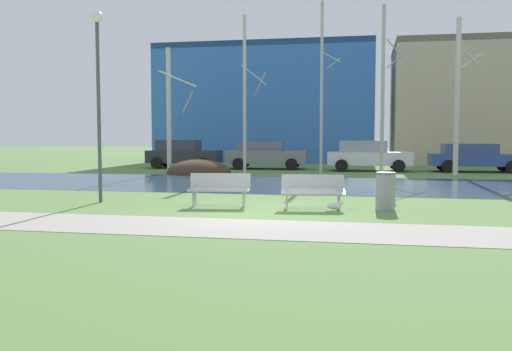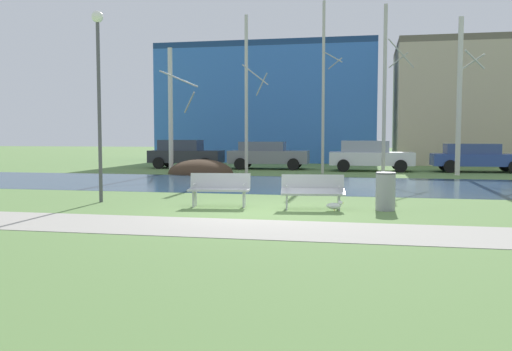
{
  "view_description": "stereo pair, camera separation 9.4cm",
  "coord_description": "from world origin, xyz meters",
  "px_view_note": "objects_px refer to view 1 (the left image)",
  "views": [
    {
      "loc": [
        2.53,
        -13.04,
        1.88
      ],
      "look_at": [
        -0.29,
        1.11,
        0.82
      ],
      "focal_mm": 38.87,
      "sensor_mm": 36.0,
      "label": 1
    },
    {
      "loc": [
        2.62,
        -13.03,
        1.88
      ],
      "look_at": [
        -0.29,
        1.11,
        0.82
      ],
      "focal_mm": 38.87,
      "sensor_mm": 36.0,
      "label": 2
    }
  ],
  "objects_px": {
    "streetlamp": "(98,75)",
    "parked_van_nearest_dark": "(183,154)",
    "parked_hatch_third_white": "(367,155)",
    "parked_sedan_second_grey": "(265,155)",
    "seagull": "(335,206)",
    "trash_bin": "(385,191)",
    "parked_wagon_fourth_blue": "(474,157)",
    "bench_right": "(313,191)",
    "bench_left": "(219,189)"
  },
  "relations": [
    {
      "from": "bench_right",
      "to": "parked_wagon_fourth_blue",
      "type": "relative_size",
      "value": 0.36
    },
    {
      "from": "bench_right",
      "to": "seagull",
      "type": "relative_size",
      "value": 3.74
    },
    {
      "from": "parked_sedan_second_grey",
      "to": "parked_van_nearest_dark",
      "type": "bearing_deg",
      "value": -178.57
    },
    {
      "from": "bench_right",
      "to": "trash_bin",
      "type": "xyz_separation_m",
      "value": [
        1.8,
        0.14,
        0.02
      ]
    },
    {
      "from": "bench_right",
      "to": "seagull",
      "type": "height_order",
      "value": "bench_right"
    },
    {
      "from": "trash_bin",
      "to": "parked_sedan_second_grey",
      "type": "relative_size",
      "value": 0.22
    },
    {
      "from": "trash_bin",
      "to": "parked_van_nearest_dark",
      "type": "xyz_separation_m",
      "value": [
        -10.69,
        15.84,
        0.33
      ]
    },
    {
      "from": "trash_bin",
      "to": "streetlamp",
      "type": "distance_m",
      "value": 8.35
    },
    {
      "from": "streetlamp",
      "to": "parked_hatch_third_white",
      "type": "distance_m",
      "value": 17.1
    },
    {
      "from": "bench_left",
      "to": "bench_right",
      "type": "relative_size",
      "value": 1.0
    },
    {
      "from": "parked_sedan_second_grey",
      "to": "parked_hatch_third_white",
      "type": "xyz_separation_m",
      "value": [
        5.53,
        -0.62,
        0.02
      ]
    },
    {
      "from": "bench_left",
      "to": "parked_van_nearest_dark",
      "type": "height_order",
      "value": "parked_van_nearest_dark"
    },
    {
      "from": "bench_right",
      "to": "trash_bin",
      "type": "distance_m",
      "value": 1.81
    },
    {
      "from": "seagull",
      "to": "parked_hatch_third_white",
      "type": "bearing_deg",
      "value": 87.02
    },
    {
      "from": "bench_right",
      "to": "seagull",
      "type": "distance_m",
      "value": 0.7
    },
    {
      "from": "bench_left",
      "to": "parked_sedan_second_grey",
      "type": "xyz_separation_m",
      "value": [
        -1.69,
        16.09,
        0.33
      ]
    },
    {
      "from": "trash_bin",
      "to": "parked_wagon_fourth_blue",
      "type": "xyz_separation_m",
      "value": [
        4.92,
        15.62,
        0.27
      ]
    },
    {
      "from": "bench_left",
      "to": "bench_right",
      "type": "xyz_separation_m",
      "value": [
        2.45,
        0.0,
        0.0
      ]
    },
    {
      "from": "bench_right",
      "to": "parked_van_nearest_dark",
      "type": "height_order",
      "value": "parked_van_nearest_dark"
    },
    {
      "from": "bench_right",
      "to": "parked_wagon_fourth_blue",
      "type": "height_order",
      "value": "parked_wagon_fourth_blue"
    },
    {
      "from": "bench_right",
      "to": "streetlamp",
      "type": "height_order",
      "value": "streetlamp"
    },
    {
      "from": "bench_right",
      "to": "parked_van_nearest_dark",
      "type": "xyz_separation_m",
      "value": [
        -8.89,
        15.98,
        0.36
      ]
    },
    {
      "from": "streetlamp",
      "to": "parked_hatch_third_white",
      "type": "relative_size",
      "value": 1.21
    },
    {
      "from": "parked_hatch_third_white",
      "to": "parked_sedan_second_grey",
      "type": "bearing_deg",
      "value": 173.59
    },
    {
      "from": "streetlamp",
      "to": "parked_van_nearest_dark",
      "type": "bearing_deg",
      "value": 100.53
    },
    {
      "from": "parked_sedan_second_grey",
      "to": "parked_wagon_fourth_blue",
      "type": "distance_m",
      "value": 10.87
    },
    {
      "from": "seagull",
      "to": "parked_van_nearest_dark",
      "type": "height_order",
      "value": "parked_van_nearest_dark"
    },
    {
      "from": "trash_bin",
      "to": "parked_wagon_fourth_blue",
      "type": "relative_size",
      "value": 0.21
    },
    {
      "from": "trash_bin",
      "to": "seagull",
      "type": "bearing_deg",
      "value": -163.97
    },
    {
      "from": "seagull",
      "to": "parked_sedan_second_grey",
      "type": "height_order",
      "value": "parked_sedan_second_grey"
    },
    {
      "from": "bench_right",
      "to": "streetlamp",
      "type": "xyz_separation_m",
      "value": [
        -5.97,
        0.28,
        3.06
      ]
    },
    {
      "from": "seagull",
      "to": "parked_sedan_second_grey",
      "type": "xyz_separation_m",
      "value": [
        -4.71,
        16.31,
        0.67
      ]
    },
    {
      "from": "streetlamp",
      "to": "parked_van_nearest_dark",
      "type": "xyz_separation_m",
      "value": [
        -2.92,
        15.7,
        -2.7
      ]
    },
    {
      "from": "trash_bin",
      "to": "parked_van_nearest_dark",
      "type": "height_order",
      "value": "parked_van_nearest_dark"
    },
    {
      "from": "parked_van_nearest_dark",
      "to": "bench_left",
      "type": "bearing_deg",
      "value": -68.05
    },
    {
      "from": "trash_bin",
      "to": "parked_van_nearest_dark",
      "type": "distance_m",
      "value": 19.11
    },
    {
      "from": "parked_hatch_third_white",
      "to": "parked_wagon_fourth_blue",
      "type": "xyz_separation_m",
      "value": [
        5.34,
        0.28,
        -0.06
      ]
    },
    {
      "from": "bench_left",
      "to": "seagull",
      "type": "height_order",
      "value": "bench_left"
    },
    {
      "from": "parked_hatch_third_white",
      "to": "bench_left",
      "type": "bearing_deg",
      "value": -103.92
    },
    {
      "from": "parked_sedan_second_grey",
      "to": "parked_hatch_third_white",
      "type": "distance_m",
      "value": 5.56
    },
    {
      "from": "bench_right",
      "to": "parked_hatch_third_white",
      "type": "bearing_deg",
      "value": 84.89
    },
    {
      "from": "parked_hatch_third_white",
      "to": "seagull",
      "type": "bearing_deg",
      "value": -92.98
    },
    {
      "from": "seagull",
      "to": "parked_van_nearest_dark",
      "type": "bearing_deg",
      "value": 120.29
    },
    {
      "from": "parked_sedan_second_grey",
      "to": "parked_wagon_fourth_blue",
      "type": "bearing_deg",
      "value": -1.78
    },
    {
      "from": "parked_sedan_second_grey",
      "to": "bench_left",
      "type": "bearing_deg",
      "value": -84.0
    },
    {
      "from": "parked_van_nearest_dark",
      "to": "parked_wagon_fourth_blue",
      "type": "bearing_deg",
      "value": -0.81
    },
    {
      "from": "seagull",
      "to": "parked_van_nearest_dark",
      "type": "distance_m",
      "value": 18.77
    },
    {
      "from": "bench_right",
      "to": "parked_sedan_second_grey",
      "type": "relative_size",
      "value": 0.37
    },
    {
      "from": "seagull",
      "to": "bench_right",
      "type": "bearing_deg",
      "value": 159.12
    },
    {
      "from": "trash_bin",
      "to": "parked_hatch_third_white",
      "type": "height_order",
      "value": "parked_hatch_third_white"
    }
  ]
}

